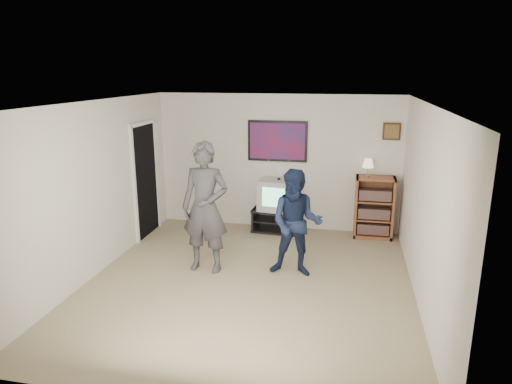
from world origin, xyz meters
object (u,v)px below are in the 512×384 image
(media_stand, at_px, (276,220))
(crt_television, at_px, (279,195))
(bookshelf, at_px, (374,207))
(person_short, at_px, (296,223))
(person_tall, at_px, (205,208))

(media_stand, xyz_separation_m, crt_television, (0.05, -0.00, 0.49))
(media_stand, height_order, crt_television, crt_television)
(bookshelf, bearing_deg, media_stand, -178.37)
(bookshelf, distance_m, person_short, 2.19)
(person_short, bearing_deg, crt_television, 107.39)
(media_stand, distance_m, person_tall, 2.16)
(person_tall, bearing_deg, person_short, 7.42)
(media_stand, distance_m, crt_television, 0.50)
(crt_television, bearing_deg, bookshelf, 9.36)
(media_stand, relative_size, person_short, 0.56)
(person_tall, bearing_deg, media_stand, 71.64)
(bookshelf, relative_size, person_short, 0.70)
(person_tall, relative_size, person_short, 1.23)
(media_stand, bearing_deg, person_short, -68.85)
(person_tall, distance_m, person_short, 1.34)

